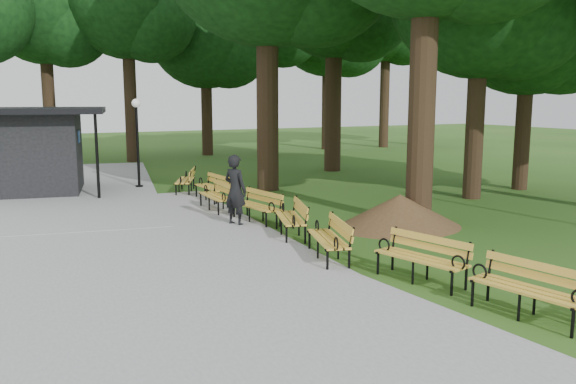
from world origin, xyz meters
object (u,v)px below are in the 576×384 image
kiosk (24,151)px  bench_1 (528,290)px  bench_4 (290,218)px  bench_7 (212,188)px  bench_3 (328,239)px  bench_5 (256,206)px  person (235,190)px  bench_6 (216,197)px  lawn_tree_5 (530,10)px  dirt_mound (400,211)px  bench_2 (421,259)px  lamp_post (137,125)px  bench_8 (185,180)px

kiosk → bench_1: kiosk is taller
bench_1 → bench_4: 6.55m
bench_7 → bench_1: bearing=-0.4°
bench_3 → bench_5: 4.13m
bench_3 → person: bearing=-156.8°
bench_6 → lawn_tree_5: bearing=85.6°
dirt_mound → bench_2: 4.74m
kiosk → bench_1: (6.29, -16.53, -1.07)m
person → bench_1: bearing=162.6°
bench_1 → dirt_mound: bearing=148.4°
lamp_post → lawn_tree_5: lawn_tree_5 is taller
bench_1 → bench_4: same height
person → bench_1: 8.40m
bench_4 → lawn_tree_5: (10.99, 2.91, 6.01)m
lamp_post → bench_3: bearing=-83.4°
person → lawn_tree_5: 13.03m
person → lawn_tree_5: (11.75, 1.17, 5.51)m
bench_2 → bench_3: bearing=-174.5°
bench_4 → bench_8: size_ratio=1.00×
lamp_post → bench_1: lamp_post is taller
bench_6 → kiosk: bearing=-141.0°
person → bench_5: size_ratio=1.00×
kiosk → bench_8: 5.71m
lamp_post → bench_3: lamp_post is taller
lawn_tree_5 → bench_2: bearing=-145.4°
lamp_post → bench_1: 16.29m
person → kiosk: 9.55m
lawn_tree_5 → dirt_mound: bearing=-157.8°
bench_1 → bench_8: 14.21m
bench_1 → bench_8: bearing=173.0°
lamp_post → bench_5: lamp_post is taller
person → kiosk: kiosk is taller
bench_1 → bench_3: same height
bench_4 → bench_7: same height
kiosk → bench_7: 7.05m
bench_4 → bench_3: bearing=11.0°
bench_2 → lawn_tree_5: 14.09m
bench_2 → bench_3: 2.19m
bench_2 → bench_5: bearing=170.9°
bench_5 → bench_8: bearing=173.2°
lamp_post → bench_4: lamp_post is taller
dirt_mound → bench_4: size_ratio=1.51×
kiosk → dirt_mound: (8.51, -10.37, -1.08)m
kiosk → bench_3: bearing=-56.4°
kiosk → dirt_mound: bearing=-39.9°
person → bench_1: person is taller
dirt_mound → bench_7: (-3.12, 5.96, 0.01)m
dirt_mound → bench_5: 3.84m
kiosk → lawn_tree_5: (16.45, -7.12, 4.95)m
dirt_mound → bench_8: bench_8 is taller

